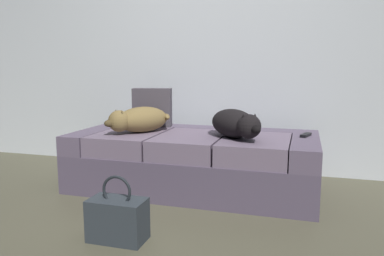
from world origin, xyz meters
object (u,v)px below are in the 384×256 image
object	(u,v)px
dog_dark	(236,124)
throw_pillow	(152,107)
tv_remote	(306,135)
handbag	(118,219)
dog_tan	(139,120)
couch	(194,161)

from	to	relation	value
dog_dark	throw_pillow	xyz separation A→B (m)	(-0.81, 0.36, 0.06)
tv_remote	handbag	xyz separation A→B (m)	(-1.00, -1.14, -0.34)
dog_tan	throw_pillow	xyz separation A→B (m)	(-0.02, 0.34, 0.07)
couch	dog_tan	xyz separation A→B (m)	(-0.44, -0.09, 0.33)
throw_pillow	handbag	bearing A→B (deg)	-76.19
tv_remote	throw_pillow	size ratio (longest dim) A/B	0.44
dog_tan	throw_pillow	bearing A→B (deg)	93.87
dog_dark	tv_remote	bearing A→B (deg)	22.85
couch	throw_pillow	world-z (taller)	throw_pillow
dog_tan	dog_dark	distance (m)	0.79
handbag	throw_pillow	bearing A→B (deg)	103.81
tv_remote	dog_dark	bearing A→B (deg)	-139.01
couch	tv_remote	world-z (taller)	tv_remote
throw_pillow	couch	bearing A→B (deg)	-28.58
dog_tan	handbag	bearing A→B (deg)	-72.79
dog_tan	tv_remote	world-z (taller)	dog_tan
couch	tv_remote	size ratio (longest dim) A/B	12.79
dog_tan	handbag	distance (m)	1.08
dog_dark	tv_remote	world-z (taller)	dog_dark
dog_dark	couch	bearing A→B (deg)	163.06
dog_tan	handbag	size ratio (longest dim) A/B	1.48
dog_tan	tv_remote	distance (m)	1.31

